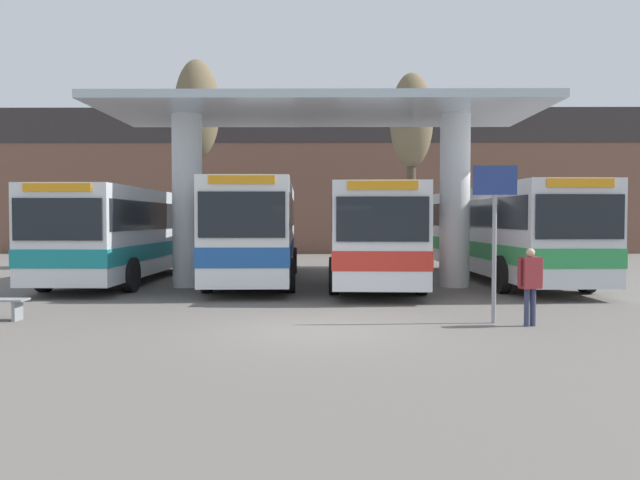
{
  "coord_description": "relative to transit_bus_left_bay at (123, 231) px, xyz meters",
  "views": [
    {
      "loc": [
        0.12,
        -12.13,
        2.17
      ],
      "look_at": [
        0.0,
        4.15,
        1.6
      ],
      "focal_mm": 35.0,
      "sensor_mm": 36.0,
      "label": 1
    }
  ],
  "objects": [
    {
      "name": "ground_plane",
      "position": [
        6.82,
        -9.24,
        -1.75
      ],
      "size": [
        100.0,
        100.0,
        0.0
      ],
      "primitive_type": "plane",
      "color": "#605B56"
    },
    {
      "name": "townhouse_backdrop",
      "position": [
        6.82,
        17.24,
        3.48
      ],
      "size": [
        40.0,
        0.58,
        8.96
      ],
      "color": "brown",
      "rests_on": "ground_plane"
    },
    {
      "name": "station_canopy",
      "position": [
        6.82,
        -1.69,
        2.81
      ],
      "size": [
        13.45,
        5.49,
        5.67
      ],
      "color": "silver",
      "rests_on": "ground_plane"
    },
    {
      "name": "transit_bus_left_bay",
      "position": [
        0.0,
        0.0,
        0.0
      ],
      "size": [
        2.91,
        10.34,
        3.12
      ],
      "rotation": [
        0.0,
        0.0,
        3.13
      ],
      "color": "silver",
      "rests_on": "ground_plane"
    },
    {
      "name": "transit_bus_center_bay",
      "position": [
        4.61,
        0.04,
        0.09
      ],
      "size": [
        2.98,
        11.04,
        3.3
      ],
      "rotation": [
        0.0,
        0.0,
        3.18
      ],
      "color": "white",
      "rests_on": "ground_plane"
    },
    {
      "name": "transit_bus_right_bay",
      "position": [
        8.58,
        0.04,
        0.01
      ],
      "size": [
        3.04,
        12.39,
        3.12
      ],
      "rotation": [
        0.0,
        0.0,
        3.11
      ],
      "color": "silver",
      "rests_on": "ground_plane"
    },
    {
      "name": "transit_bus_far_right_bay",
      "position": [
        13.16,
        0.25,
        0.06
      ],
      "size": [
        3.09,
        11.75,
        3.21
      ],
      "rotation": [
        0.0,
        0.0,
        3.18
      ],
      "color": "silver",
      "rests_on": "ground_plane"
    },
    {
      "name": "info_sign_platform",
      "position": [
        10.44,
        -8.52,
        0.56
      ],
      "size": [
        0.9,
        0.09,
        3.25
      ],
      "color": "gray",
      "rests_on": "ground_plane"
    },
    {
      "name": "pedestrian_waiting",
      "position": [
        11.07,
        -8.89,
        -0.79
      ],
      "size": [
        0.58,
        0.34,
        1.57
      ],
      "rotation": [
        0.0,
        0.0,
        0.29
      ],
      "color": "#333856",
      "rests_on": "ground_plane"
    },
    {
      "name": "poplar_tree_behind_left",
      "position": [
        1.3,
        6.29,
        5.12
      ],
      "size": [
        1.98,
        1.98,
        9.17
      ],
      "color": "#473A2B",
      "rests_on": "ground_plane"
    },
    {
      "name": "poplar_tree_behind_right",
      "position": [
        10.84,
        6.77,
        4.61
      ],
      "size": [
        1.92,
        1.92,
        8.69
      ],
      "color": "#473A2B",
      "rests_on": "ground_plane"
    }
  ]
}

